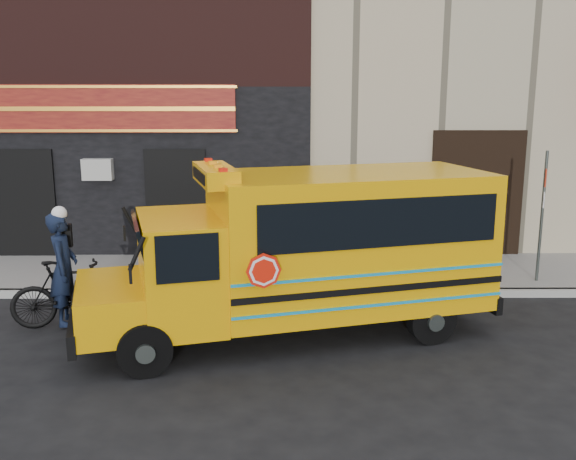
# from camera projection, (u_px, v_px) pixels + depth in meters

# --- Properties ---
(ground) EXTENTS (120.00, 120.00, 0.00)m
(ground) POSITION_uv_depth(u_px,v_px,m) (322.00, 347.00, 10.39)
(ground) COLOR black
(ground) RESTS_ON ground
(curb) EXTENTS (40.00, 0.20, 0.15)m
(curb) POSITION_uv_depth(u_px,v_px,m) (315.00, 293.00, 12.91)
(curb) COLOR #9A9A94
(curb) RESTS_ON ground
(sidewalk) EXTENTS (40.00, 3.00, 0.15)m
(sidewalk) POSITION_uv_depth(u_px,v_px,m) (312.00, 272.00, 14.38)
(sidewalk) COLOR slate
(sidewalk) RESTS_ON ground
(building) EXTENTS (20.00, 10.70, 12.00)m
(building) POSITION_uv_depth(u_px,v_px,m) (303.00, 20.00, 19.29)
(building) COLOR tan
(building) RESTS_ON sidewalk
(school_bus) EXTENTS (7.22, 3.88, 2.92)m
(school_bus) POSITION_uv_depth(u_px,v_px,m) (311.00, 247.00, 10.68)
(school_bus) COLOR black
(school_bus) RESTS_ON ground
(sign_pole) EXTENTS (0.10, 0.25, 2.88)m
(sign_pole) POSITION_uv_depth(u_px,v_px,m) (542.00, 213.00, 13.18)
(sign_pole) COLOR #3C4340
(sign_pole) RESTS_ON ground
(bicycle) EXTENTS (2.08, 1.03, 1.20)m
(bicycle) POSITION_uv_depth(u_px,v_px,m) (70.00, 293.00, 11.21)
(bicycle) COLOR black
(bicycle) RESTS_ON ground
(cyclist) EXTENTS (0.57, 0.78, 1.99)m
(cyclist) POSITION_uv_depth(u_px,v_px,m) (64.00, 271.00, 11.14)
(cyclist) COLOR black
(cyclist) RESTS_ON ground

